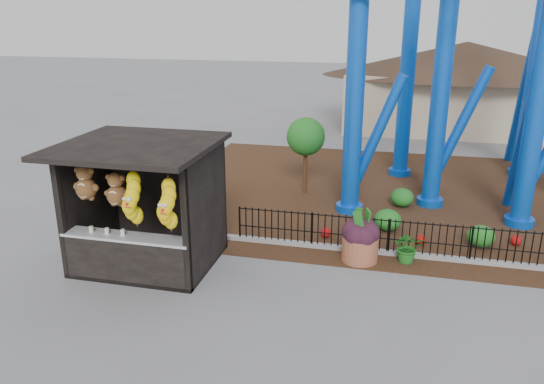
% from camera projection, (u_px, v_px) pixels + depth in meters
% --- Properties ---
extents(ground, '(120.00, 120.00, 0.00)m').
position_uv_depth(ground, '(253.00, 299.00, 11.60)').
color(ground, slate).
rests_on(ground, ground).
extents(mulch_bed, '(18.00, 12.00, 0.02)m').
position_uv_depth(mulch_bed, '(428.00, 197.00, 18.08)').
color(mulch_bed, '#331E11').
rests_on(mulch_bed, ground).
extents(curb, '(18.00, 0.18, 0.12)m').
position_uv_depth(curb, '(436.00, 258.00, 13.46)').
color(curb, gray).
rests_on(curb, ground).
extents(prize_booth, '(3.50, 3.40, 3.12)m').
position_uv_depth(prize_booth, '(141.00, 208.00, 12.61)').
color(prize_booth, black).
rests_on(prize_booth, ground).
extents(picket_fence, '(12.20, 0.06, 1.00)m').
position_uv_depth(picket_fence, '(475.00, 245.00, 13.12)').
color(picket_fence, black).
rests_on(picket_fence, ground).
extents(terracotta_planter, '(1.09, 1.09, 0.65)m').
position_uv_depth(terracotta_planter, '(360.00, 249.00, 13.33)').
color(terracotta_planter, '#9B5438').
rests_on(terracotta_planter, ground).
extents(planter_foliage, '(0.70, 0.70, 0.64)m').
position_uv_depth(planter_foliage, '(361.00, 225.00, 13.12)').
color(planter_foliage, black).
rests_on(planter_foliage, terracotta_planter).
extents(potted_plant, '(0.82, 0.74, 0.82)m').
position_uv_depth(potted_plant, '(408.00, 247.00, 13.23)').
color(potted_plant, '#1B5C1B').
rests_on(potted_plant, ground).
extents(landscaping, '(9.00, 3.61, 0.62)m').
position_uv_depth(landscaping, '(470.00, 222.00, 15.17)').
color(landscaping, '#1C5F1C').
rests_on(landscaping, mulch_bed).
extents(pavilion, '(15.00, 15.00, 4.80)m').
position_uv_depth(pavilion, '(465.00, 72.00, 27.72)').
color(pavilion, '#BFAD8C').
rests_on(pavilion, ground).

